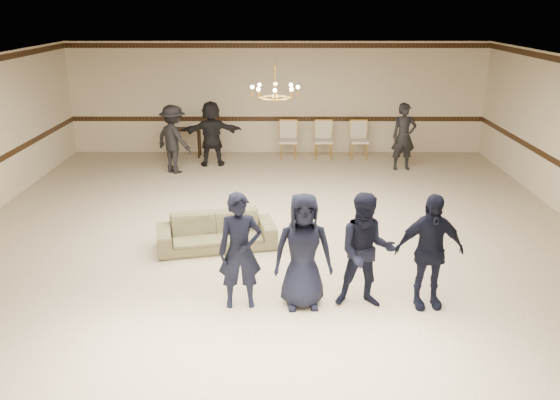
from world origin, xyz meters
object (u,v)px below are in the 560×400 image
Objects in this scene: chandelier at (275,80)px; banquet_chair_left at (288,141)px; adult_right at (404,137)px; adult_mid at (212,133)px; banquet_chair_mid at (324,141)px; boy_b at (303,251)px; console_table at (184,143)px; banquet_chair_right at (359,141)px; settee at (216,232)px; boy_a at (240,251)px; boy_c at (366,251)px; adult_left at (174,139)px; boy_d at (429,251)px.

chandelier is 5.76m from banquet_chair_left.
adult_mid is at bearing 168.82° from adult_right.
boy_b is at bearing -96.10° from banquet_chair_mid.
chandelier reaches higher than adult_right.
console_table is at bearing 116.20° from chandelier.
banquet_chair_left is (-3.02, 1.11, -0.36)m from adult_right.
chandelier is at bearing -114.79° from banquet_chair_right.
settee is 6.71m from console_table.
adult_right is 1.78× the size of console_table.
boy_a reaches higher than banquet_chair_mid.
console_table is at bearing 176.73° from banquet_chair_right.
settee is at bearing -99.44° from banquet_chair_left.
boy_c reaches higher than banquet_chair_right.
adult_right is at bearing -17.35° from banquet_chair_left.
chandelier reaches higher than banquet_chair_left.
adult_left is (-2.19, 6.98, 0.02)m from boy_a.
chandelier reaches higher than banquet_chair_mid.
boy_d reaches higher than banquet_chair_mid.
settee is at bearing -136.91° from adult_right.
boy_d is 3.93m from settee.
adult_mid reaches higher than banquet_chair_right.
boy_a is at bearing -102.08° from banquet_chair_mid.
banquet_chair_right is at bearing -126.91° from adult_left.
boy_c is 1.64× the size of banquet_chair_mid.
boy_a is 1.64× the size of banquet_chair_right.
chandelier is 4.34m from boy_d.
chandelier is at bearing -135.54° from adult_right.
adult_mid is (0.90, 0.70, 0.00)m from adult_left.
banquet_chair_mid is (1.32, 5.25, -2.35)m from chandelier.
adult_left reaches higher than banquet_chair_left.
banquet_chair_right is (1.00, 0.00, 0.00)m from banquet_chair_mid.
boy_c is at bearing -80.30° from banquet_chair_left.
settee is 5.67m from adult_mid.
console_table reaches higher than settee.
console_table is at bearing 114.38° from boy_d.
adult_mid is at bearing -171.11° from banquet_chair_right.
banquet_chair_mid is at bearing 92.64° from boy_c.
boy_d is 8.45m from banquet_chair_mid.
boy_c is at bearing -67.09° from chandelier.
banquet_chair_mid is (1.79, 8.39, -0.34)m from boy_a.
banquet_chair_left is 3.01m from console_table.
boy_d is 1.73× the size of console_table.
adult_mid is (-2.19, 7.68, 0.02)m from boy_b.
boy_c reaches higher than settee.
adult_mid reaches higher than banquet_chair_mid.
boy_d reaches higher than banquet_chair_left.
boy_c is 3.22m from settee.
chandelier is 3.76m from boy_a.
chandelier is at bearing -90.62° from banquet_chair_left.
chandelier reaches higher than console_table.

